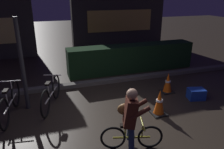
# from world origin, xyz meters

# --- Properties ---
(ground_plane) EXTENTS (40.00, 40.00, 0.00)m
(ground_plane) POSITION_xyz_m (0.00, 0.00, 0.00)
(ground_plane) COLOR #2D261E
(sidewalk_curb) EXTENTS (12.00, 0.24, 0.12)m
(sidewalk_curb) POSITION_xyz_m (0.00, 2.20, 0.06)
(sidewalk_curb) COLOR #56544F
(sidewalk_curb) RESTS_ON ground
(hedge_row) EXTENTS (4.80, 0.70, 0.99)m
(hedge_row) POSITION_xyz_m (1.80, 3.10, 0.50)
(hedge_row) COLOR black
(hedge_row) RESTS_ON ground
(storefront_right) EXTENTS (5.06, 0.54, 4.08)m
(storefront_right) POSITION_xyz_m (2.74, 7.20, 2.03)
(storefront_right) COLOR #383330
(storefront_right) RESTS_ON ground
(street_post) EXTENTS (0.10, 0.10, 2.30)m
(street_post) POSITION_xyz_m (-1.88, 1.20, 1.15)
(street_post) COLOR #2D2D33
(street_post) RESTS_ON ground
(parked_bike_left_mid) EXTENTS (0.46, 1.74, 0.81)m
(parked_bike_left_mid) POSITION_xyz_m (-2.23, 0.91, 0.37)
(parked_bike_left_mid) COLOR black
(parked_bike_left_mid) RESTS_ON ground
(parked_bike_center_left) EXTENTS (0.61, 1.62, 0.78)m
(parked_bike_center_left) POSITION_xyz_m (-1.28, 1.11, 0.35)
(parked_bike_center_left) COLOR black
(parked_bike_center_left) RESTS_ON ground
(traffic_cone_near) EXTENTS (0.36, 0.36, 0.64)m
(traffic_cone_near) POSITION_xyz_m (1.18, -0.10, 0.31)
(traffic_cone_near) COLOR black
(traffic_cone_near) RESTS_ON ground
(traffic_cone_far) EXTENTS (0.36, 0.36, 0.60)m
(traffic_cone_far) POSITION_xyz_m (2.06, 0.95, 0.29)
(traffic_cone_far) COLOR black
(traffic_cone_far) RESTS_ON ground
(blue_crate) EXTENTS (0.50, 0.40, 0.30)m
(blue_crate) POSITION_xyz_m (2.57, 0.30, 0.15)
(blue_crate) COLOR #193DB7
(blue_crate) RESTS_ON ground
(cyclist) EXTENTS (1.16, 0.62, 1.25)m
(cyclist) POSITION_xyz_m (0.03, -1.03, 0.63)
(cyclist) COLOR black
(cyclist) RESTS_ON ground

